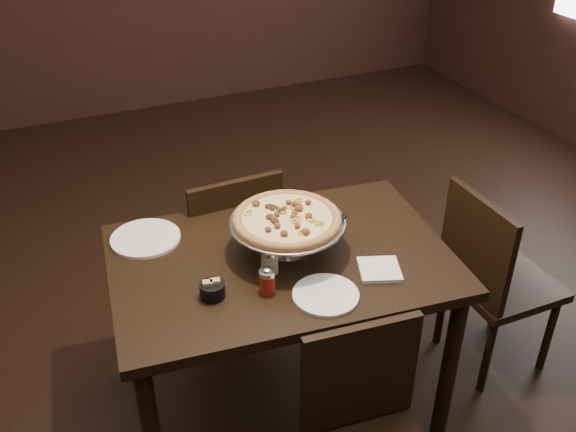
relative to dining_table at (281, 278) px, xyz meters
name	(u,v)px	position (x,y,z in m)	size (l,w,h in m)	color
room	(312,90)	(0.10, -0.02, 0.73)	(6.04, 7.04, 2.84)	black
dining_table	(281,278)	(0.00, 0.00, 0.00)	(1.31, 0.95, 0.77)	black
pizza_stand	(287,219)	(0.03, 0.02, 0.24)	(0.42, 0.42, 0.17)	silver
parmesan_shaker	(270,260)	(-0.07, -0.07, 0.15)	(0.06, 0.06, 0.11)	beige
pepper_flake_shaker	(267,281)	(-0.12, -0.17, 0.15)	(0.06, 0.06, 0.10)	maroon
packet_caddy	(212,290)	(-0.30, -0.12, 0.13)	(0.09, 0.09, 0.07)	black
napkin_stack	(379,270)	(0.28, -0.22, 0.11)	(0.14, 0.14, 0.02)	white
plate_left	(146,238)	(-0.43, 0.31, 0.11)	(0.26, 0.26, 0.01)	white
plate_near	(326,295)	(0.05, -0.27, 0.11)	(0.23, 0.23, 0.01)	white
serving_spatula	(338,224)	(0.19, -0.07, 0.24)	(0.16, 0.16, 0.02)	silver
chair_far	(230,247)	(-0.03, 0.53, -0.19)	(0.42, 0.42, 0.88)	black
chair_side	(492,276)	(0.92, -0.12, -0.19)	(0.41, 0.41, 0.88)	black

